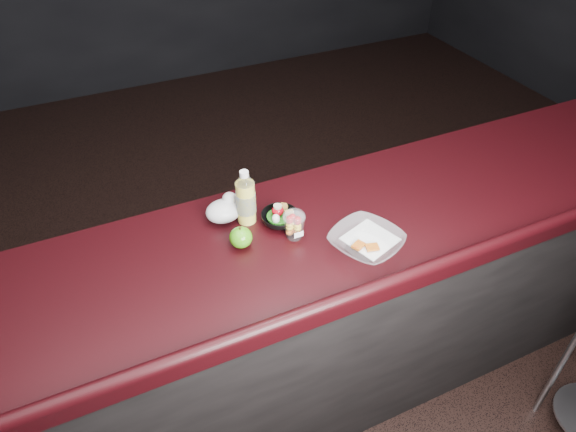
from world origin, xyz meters
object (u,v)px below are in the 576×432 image
object	(u,v)px
green_apple	(241,237)
snack_bowl	(280,218)
fruit_cup	(294,224)
lemonade_bottle	(246,201)
takeout_bowl	(366,242)

from	to	relation	value
green_apple	snack_bowl	bearing A→B (deg)	17.82
green_apple	fruit_cup	bearing A→B (deg)	-10.31
green_apple	snack_bowl	size ratio (longest dim) A/B	0.47
fruit_cup	green_apple	size ratio (longest dim) A/B	1.37
green_apple	lemonade_bottle	bearing A→B (deg)	60.45
fruit_cup	green_apple	distance (m)	0.19
snack_bowl	lemonade_bottle	bearing A→B (deg)	148.20
green_apple	snack_bowl	world-z (taller)	green_apple
lemonade_bottle	green_apple	bearing A→B (deg)	-119.55
fruit_cup	snack_bowl	size ratio (longest dim) A/B	0.65
lemonade_bottle	green_apple	world-z (taller)	lemonade_bottle
fruit_cup	takeout_bowl	distance (m)	0.26
green_apple	takeout_bowl	distance (m)	0.44
lemonade_bottle	fruit_cup	xyz separation A→B (m)	(0.12, -0.16, -0.03)
green_apple	takeout_bowl	size ratio (longest dim) A/B	0.27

